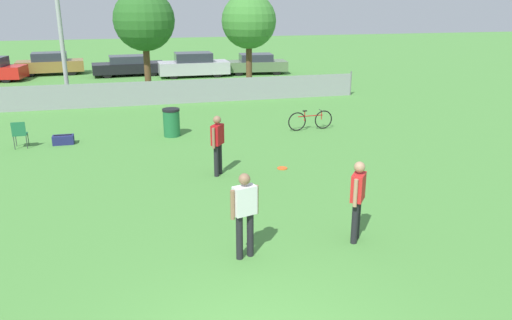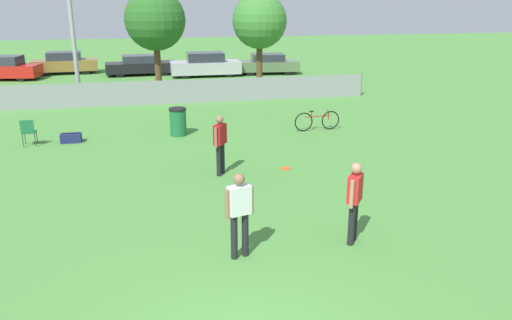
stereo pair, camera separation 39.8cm
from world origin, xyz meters
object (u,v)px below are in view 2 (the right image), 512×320
object	(u,v)px
player_thrower_red	(355,197)
gear_bag_sideline	(71,138)
parked_car_dark	(141,65)
parked_car_silver	(205,65)
trash_bin	(178,122)
tree_near_pole	(155,20)
player_receiver_white	(239,209)
tree_far_right	(260,21)
bicycle_sideline	(317,121)
frisbee_disc	(285,168)
player_defender_red	(220,141)
light_pole	(69,1)
parked_car_tan	(65,63)
parked_car_olive	(268,64)
parked_car_red	(3,68)
folding_chair_sideline	(28,131)

from	to	relation	value
player_thrower_red	gear_bag_sideline	xyz separation A→B (m)	(-6.48, 8.95, -0.83)
parked_car_dark	parked_car_silver	bearing A→B (deg)	-23.96
parked_car_silver	trash_bin	bearing A→B (deg)	-100.58
tree_near_pole	player_receiver_white	world-z (taller)	tree_near_pole
tree_far_right	parked_car_dark	size ratio (longest dim) A/B	1.09
player_receiver_white	bicycle_sideline	xyz separation A→B (m)	(4.58, 8.82, -0.62)
frisbee_disc	trash_bin	bearing A→B (deg)	121.83
parked_car_silver	player_thrower_red	bearing A→B (deg)	-89.50
player_defender_red	light_pole	bearing A→B (deg)	58.00
frisbee_disc	parked_car_tan	bearing A→B (deg)	112.30
trash_bin	parked_car_tan	bearing A→B (deg)	109.61
parked_car_tan	parked_car_olive	bearing A→B (deg)	-17.24
parked_car_red	frisbee_disc	bearing A→B (deg)	-48.32
tree_far_right	bicycle_sideline	world-z (taller)	tree_far_right
player_defender_red	bicycle_sideline	xyz separation A→B (m)	(4.24, 4.11, -0.62)
player_defender_red	parked_car_tan	xyz separation A→B (m)	(-7.01, 21.76, -0.29)
gear_bag_sideline	parked_car_silver	xyz separation A→B (m)	(6.33, 14.32, 0.55)
folding_chair_sideline	parked_car_silver	size ratio (longest dim) A/B	0.21
bicycle_sideline	parked_car_tan	bearing A→B (deg)	119.41
gear_bag_sideline	parked_car_olive	bearing A→B (deg)	54.30
tree_near_pole	parked_car_olive	xyz separation A→B (m)	(7.18, 6.17, -3.03)
tree_far_right	parked_car_dark	xyz separation A→B (m)	(-6.18, 7.07, -2.94)
parked_car_dark	player_thrower_red	bearing A→B (deg)	-84.61
tree_near_pole	trash_bin	distance (m)	8.79
folding_chair_sideline	parked_car_dark	world-z (taller)	parked_car_dark
player_defender_red	parked_car_red	distance (m)	22.34
tree_far_right	folding_chair_sideline	world-z (taller)	tree_far_right
frisbee_disc	player_receiver_white	bearing A→B (deg)	-114.99
frisbee_disc	parked_car_olive	world-z (taller)	parked_car_olive
trash_bin	parked_car_red	world-z (taller)	parked_car_red
player_defender_red	player_thrower_red	bearing A→B (deg)	-122.10
trash_bin	parked_car_silver	world-z (taller)	parked_car_silver
light_pole	player_defender_red	world-z (taller)	light_pole
folding_chair_sideline	parked_car_silver	xyz separation A→B (m)	(7.62, 14.48, 0.18)
player_defender_red	parked_car_silver	distance (m)	18.76
tree_far_right	player_defender_red	size ratio (longest dim) A/B	2.97
player_defender_red	parked_car_olive	world-z (taller)	player_defender_red
parked_car_dark	trash_bin	bearing A→B (deg)	-89.38
tree_near_pole	parked_car_tan	distance (m)	11.15
parked_car_tan	parked_car_silver	bearing A→B (deg)	-23.88
light_pole	parked_car_olive	world-z (taller)	light_pole
player_receiver_white	parked_car_tan	size ratio (longest dim) A/B	0.40
frisbee_disc	folding_chair_sideline	distance (m)	8.73
tree_near_pole	frisbee_disc	xyz separation A→B (m)	(3.15, -12.62, -3.66)
parked_car_tan	player_defender_red	bearing A→B (deg)	-76.74
player_thrower_red	player_defender_red	world-z (taller)	same
parked_car_red	parked_car_tan	size ratio (longest dim) A/B	1.06
parked_car_red	parked_car_silver	xyz separation A→B (m)	(12.13, -1.15, 0.03)
parked_car_red	player_thrower_red	bearing A→B (deg)	-53.31
player_thrower_red	parked_car_red	bearing A→B (deg)	63.55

